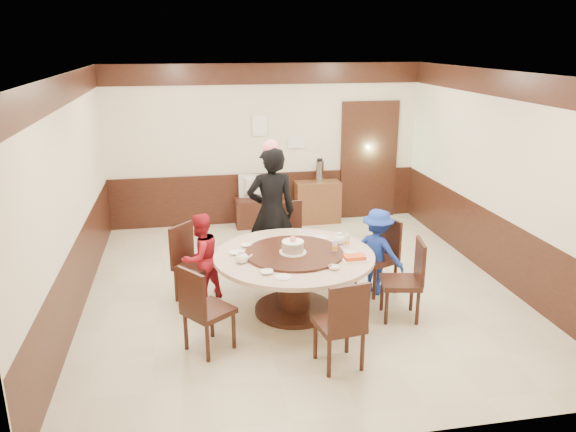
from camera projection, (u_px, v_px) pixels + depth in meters
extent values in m
plane|color=beige|center=(299.00, 289.00, 7.49)|extent=(6.00, 6.00, 0.00)
plane|color=silver|center=(300.00, 73.00, 6.65)|extent=(6.00, 6.00, 0.00)
cube|color=beige|center=(265.00, 145.00, 9.88)|extent=(5.50, 0.04, 2.80)
cube|color=beige|center=(379.00, 285.00, 4.26)|extent=(5.50, 0.04, 2.80)
cube|color=beige|center=(71.00, 198.00, 6.59)|extent=(0.04, 6.00, 2.80)
cube|color=beige|center=(500.00, 178.00, 7.55)|extent=(0.04, 6.00, 2.80)
cube|color=black|center=(299.00, 258.00, 7.35)|extent=(5.50, 6.00, 0.90)
cube|color=black|center=(300.00, 88.00, 6.70)|extent=(5.50, 6.00, 0.35)
cube|color=black|center=(369.00, 161.00, 10.27)|extent=(1.05, 0.08, 2.18)
cube|color=#88D390|center=(368.00, 161.00, 10.29)|extent=(0.88, 0.02, 2.05)
cylinder|color=black|center=(294.00, 309.00, 6.87)|extent=(0.96, 0.96, 0.06)
cylinder|color=black|center=(294.00, 285.00, 6.77)|extent=(0.38, 0.38, 0.65)
cylinder|color=#C4A38F|center=(294.00, 256.00, 6.66)|extent=(1.91, 1.91, 0.05)
cylinder|color=black|center=(294.00, 253.00, 6.65)|extent=(1.17, 1.17, 0.03)
cube|color=black|center=(376.00, 259.00, 7.29)|extent=(0.58, 0.58, 0.06)
cube|color=black|center=(389.00, 237.00, 7.32)|extent=(0.20, 0.40, 0.50)
cube|color=black|center=(375.00, 276.00, 7.37)|extent=(0.36, 0.36, 0.42)
cube|color=black|center=(292.00, 240.00, 7.98)|extent=(0.49, 0.49, 0.06)
cube|color=black|center=(288.00, 218.00, 8.09)|extent=(0.42, 0.09, 0.50)
cube|color=black|center=(292.00, 256.00, 8.05)|extent=(0.36, 0.36, 0.42)
cube|color=black|center=(196.00, 266.00, 7.07)|extent=(0.62, 0.62, 0.06)
cube|color=black|center=(182.00, 243.00, 7.09)|extent=(0.31, 0.34, 0.50)
cube|color=black|center=(196.00, 284.00, 7.14)|extent=(0.36, 0.36, 0.42)
cube|color=black|center=(209.00, 311.00, 5.91)|extent=(0.62, 0.62, 0.06)
cube|color=black|center=(192.00, 294.00, 5.69)|extent=(0.28, 0.36, 0.50)
cube|color=black|center=(210.00, 331.00, 5.99)|extent=(0.36, 0.36, 0.42)
cube|color=black|center=(339.00, 325.00, 5.62)|extent=(0.50, 0.50, 0.06)
cube|color=black|center=(349.00, 310.00, 5.35)|extent=(0.42, 0.10, 0.50)
cube|color=black|center=(338.00, 346.00, 5.70)|extent=(0.36, 0.36, 0.42)
cube|color=black|center=(401.00, 283.00, 6.60)|extent=(0.52, 0.52, 0.06)
cube|color=black|center=(420.00, 261.00, 6.51)|extent=(0.12, 0.42, 0.50)
cube|color=black|center=(399.00, 301.00, 6.67)|extent=(0.36, 0.36, 0.42)
imported|color=black|center=(271.00, 213.00, 7.67)|extent=(0.68, 0.46, 1.84)
imported|color=#A31522|center=(201.00, 258.00, 7.01)|extent=(0.71, 0.69, 1.15)
imported|color=#18329D|center=(377.00, 252.00, 7.23)|extent=(0.81, 0.82, 1.13)
cylinder|color=white|center=(293.00, 252.00, 6.61)|extent=(0.32, 0.32, 0.01)
cylinder|color=tan|center=(293.00, 247.00, 6.59)|extent=(0.26, 0.26, 0.12)
cylinder|color=white|center=(293.00, 242.00, 6.57)|extent=(0.26, 0.26, 0.01)
sphere|color=#F57483|center=(293.00, 239.00, 6.56)|extent=(0.07, 0.07, 0.07)
ellipsoid|color=white|center=(242.00, 258.00, 6.37)|extent=(0.17, 0.15, 0.13)
ellipsoid|color=white|center=(340.00, 239.00, 6.97)|extent=(0.17, 0.15, 0.13)
imported|color=white|center=(247.00, 245.00, 6.88)|extent=(0.14, 0.14, 0.03)
imported|color=white|center=(334.00, 268.00, 6.21)|extent=(0.13, 0.13, 0.04)
imported|color=white|center=(267.00, 272.00, 6.09)|extent=(0.14, 0.14, 0.03)
imported|color=white|center=(349.00, 253.00, 6.62)|extent=(0.14, 0.14, 0.04)
imported|color=white|center=(235.00, 253.00, 6.64)|extent=(0.14, 0.14, 0.03)
cylinder|color=white|center=(283.00, 277.00, 6.00)|extent=(0.18, 0.18, 0.01)
cylinder|color=white|center=(321.00, 237.00, 7.20)|extent=(0.18, 0.18, 0.01)
cube|color=white|center=(354.00, 260.00, 6.46)|extent=(0.30, 0.20, 0.02)
cube|color=#D34718|center=(355.00, 257.00, 6.45)|extent=(0.24, 0.15, 0.04)
cylinder|color=silver|center=(335.00, 247.00, 6.66)|extent=(0.06, 0.06, 0.16)
cylinder|color=silver|center=(347.00, 241.00, 6.84)|extent=(0.06, 0.06, 0.16)
cube|color=black|center=(260.00, 212.00, 9.97)|extent=(0.85, 0.45, 0.50)
imported|color=gray|center=(259.00, 187.00, 9.83)|extent=(0.73, 0.23, 0.42)
cube|color=brown|center=(317.00, 202.00, 10.14)|extent=(0.80, 0.40, 0.75)
cylinder|color=silver|center=(320.00, 171.00, 9.98)|extent=(0.15, 0.15, 0.38)
cube|color=white|center=(260.00, 126.00, 9.72)|extent=(0.25, 0.00, 0.35)
cube|color=white|center=(296.00, 142.00, 9.92)|extent=(0.30, 0.00, 0.22)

